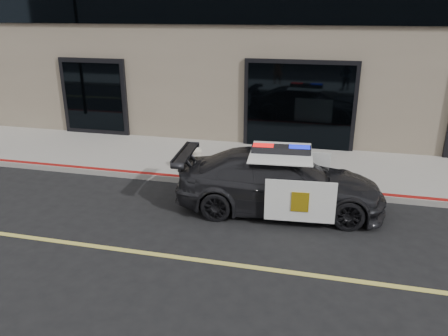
# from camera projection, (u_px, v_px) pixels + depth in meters

# --- Properties ---
(ground) EXTENTS (120.00, 120.00, 0.00)m
(ground) POSITION_uv_depth(u_px,v_px,m) (321.00, 277.00, 7.43)
(ground) COLOR black
(ground) RESTS_ON ground
(sidewalk_n) EXTENTS (60.00, 3.50, 0.15)m
(sidewalk_n) POSITION_uv_depth(u_px,v_px,m) (327.00, 169.00, 12.20)
(sidewalk_n) COLOR gray
(sidewalk_n) RESTS_ON ground
(police_car) EXTENTS (2.62, 4.90, 1.50)m
(police_car) POSITION_uv_depth(u_px,v_px,m) (280.00, 182.00, 9.72)
(police_car) COLOR black
(police_car) RESTS_ON ground
(fire_hydrant) EXTENTS (0.36, 0.50, 0.80)m
(fire_hydrant) POSITION_uv_depth(u_px,v_px,m) (196.00, 159.00, 11.63)
(fire_hydrant) COLOR silver
(fire_hydrant) RESTS_ON sidewalk_n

